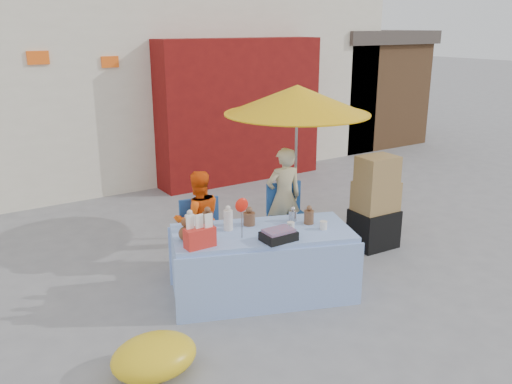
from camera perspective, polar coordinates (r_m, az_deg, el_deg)
ground at (r=5.99m, az=1.65°, el=-10.91°), size 80.00×80.00×0.00m
backdrop at (r=12.37m, az=-17.32°, el=17.74°), size 14.00×8.00×7.80m
market_table at (r=5.87m, az=0.59°, el=-7.40°), size 2.13×1.53×1.17m
chair_left at (r=6.49m, az=-5.40°, el=-6.18°), size 0.56×0.56×0.85m
chair_right at (r=7.11m, az=3.55°, el=-4.01°), size 0.56×0.56×0.85m
vendor_orange at (r=6.47m, az=-6.07°, el=-2.95°), size 0.67×0.56×1.21m
vendor_beige at (r=7.07m, az=2.94°, el=-0.58°), size 0.54×0.41×1.33m
umbrella at (r=7.10m, az=4.36°, el=9.61°), size 1.90×1.90×2.09m
box_stack at (r=7.22m, az=12.43°, el=-1.41°), size 0.58×0.48×1.23m
tarp_bundle at (r=4.81m, az=-10.67°, el=-16.65°), size 0.89×0.80×0.33m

